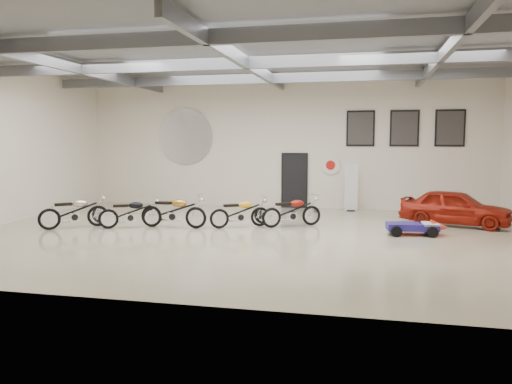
% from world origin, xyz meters
% --- Properties ---
extents(floor, '(16.00, 12.00, 0.01)m').
position_xyz_m(floor, '(0.00, 0.00, 0.00)').
color(floor, '#BDB090').
rests_on(floor, ground).
extents(ceiling, '(16.00, 12.00, 0.01)m').
position_xyz_m(ceiling, '(0.00, 0.00, 5.00)').
color(ceiling, slate).
rests_on(ceiling, back_wall).
extents(back_wall, '(16.00, 0.02, 5.00)m').
position_xyz_m(back_wall, '(0.00, 6.00, 2.50)').
color(back_wall, silver).
rests_on(back_wall, floor).
extents(ceiling_beams, '(15.80, 11.80, 0.32)m').
position_xyz_m(ceiling_beams, '(0.00, 0.00, 4.75)').
color(ceiling_beams, slate).
rests_on(ceiling_beams, ceiling).
extents(door, '(0.92, 0.08, 2.10)m').
position_xyz_m(door, '(0.50, 5.95, 1.05)').
color(door, black).
rests_on(door, back_wall).
extents(logo_plaque, '(2.30, 0.06, 1.16)m').
position_xyz_m(logo_plaque, '(-4.00, 5.95, 2.80)').
color(logo_plaque, silver).
rests_on(logo_plaque, back_wall).
extents(poster_left, '(1.05, 0.08, 1.35)m').
position_xyz_m(poster_left, '(3.00, 5.96, 3.10)').
color(poster_left, black).
rests_on(poster_left, back_wall).
extents(poster_mid, '(1.05, 0.08, 1.35)m').
position_xyz_m(poster_mid, '(4.60, 5.96, 3.10)').
color(poster_mid, black).
rests_on(poster_mid, back_wall).
extents(poster_right, '(1.05, 0.08, 1.35)m').
position_xyz_m(poster_right, '(6.20, 5.96, 3.10)').
color(poster_right, black).
rests_on(poster_right, back_wall).
extents(oil_sign, '(0.72, 0.10, 0.72)m').
position_xyz_m(oil_sign, '(1.90, 5.95, 1.70)').
color(oil_sign, white).
rests_on(oil_sign, back_wall).
extents(banner_stand, '(0.52, 0.27, 1.81)m').
position_xyz_m(banner_stand, '(2.71, 5.50, 0.91)').
color(banner_stand, white).
rests_on(banner_stand, floor).
extents(motorcycle_silver, '(1.93, 1.77, 1.04)m').
position_xyz_m(motorcycle_silver, '(-5.38, -0.04, 0.52)').
color(motorcycle_silver, silver).
rests_on(motorcycle_silver, floor).
extents(motorcycle_black, '(1.90, 1.35, 0.96)m').
position_xyz_m(motorcycle_black, '(-3.74, 0.39, 0.48)').
color(motorcycle_black, silver).
rests_on(motorcycle_black, floor).
extents(motorcycle_gold, '(2.05, 0.69, 1.06)m').
position_xyz_m(motorcycle_gold, '(-2.47, 0.68, 0.53)').
color(motorcycle_gold, silver).
rests_on(motorcycle_gold, floor).
extents(motorcycle_yellow, '(1.89, 1.44, 0.96)m').
position_xyz_m(motorcycle_yellow, '(-0.50, 1.17, 0.48)').
color(motorcycle_yellow, silver).
rests_on(motorcycle_yellow, floor).
extents(motorcycle_red, '(1.94, 1.52, 1.00)m').
position_xyz_m(motorcycle_red, '(1.03, 1.66, 0.50)').
color(motorcycle_red, silver).
rests_on(motorcycle_red, floor).
extents(go_kart, '(1.79, 0.96, 0.62)m').
position_xyz_m(go_kart, '(4.69, 1.05, 0.31)').
color(go_kart, navy).
rests_on(go_kart, floor).
extents(vintage_car, '(2.30, 3.56, 1.13)m').
position_xyz_m(vintage_car, '(6.00, 3.02, 0.56)').
color(vintage_car, maroon).
rests_on(vintage_car, floor).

